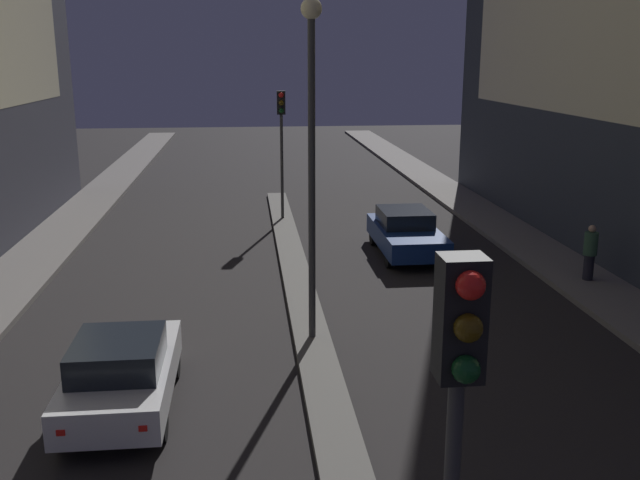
{
  "coord_description": "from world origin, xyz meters",
  "views": [
    {
      "loc": [
        -1.46,
        -1.81,
        6.49
      ],
      "look_at": [
        0.29,
        14.62,
        2.21
      ],
      "focal_mm": 40.0,
      "sensor_mm": 36.0,
      "label": 1
    }
  ],
  "objects_px": {
    "street_lamp": "(312,129)",
    "traffic_light_mid": "(281,126)",
    "pedestrian_on_right_sidewalk": "(590,251)",
    "traffic_light_near": "(455,438)",
    "car_right_lane": "(406,232)",
    "car_left_lane": "(122,372)"
  },
  "relations": [
    {
      "from": "street_lamp",
      "to": "pedestrian_on_right_sidewalk",
      "type": "xyz_separation_m",
      "value": [
        8.41,
        3.44,
        -3.95
      ]
    },
    {
      "from": "traffic_light_mid",
      "to": "car_left_lane",
      "type": "relative_size",
      "value": 1.22
    },
    {
      "from": "traffic_light_near",
      "to": "pedestrian_on_right_sidewalk",
      "type": "xyz_separation_m",
      "value": [
        8.41,
        14.41,
        -2.81
      ]
    },
    {
      "from": "traffic_light_mid",
      "to": "street_lamp",
      "type": "height_order",
      "value": "street_lamp"
    },
    {
      "from": "traffic_light_near",
      "to": "traffic_light_mid",
      "type": "distance_m",
      "value": 23.54
    },
    {
      "from": "street_lamp",
      "to": "car_left_lane",
      "type": "bearing_deg",
      "value": -143.06
    },
    {
      "from": "traffic_light_near",
      "to": "traffic_light_mid",
      "type": "bearing_deg",
      "value": 90.0
    },
    {
      "from": "traffic_light_mid",
      "to": "car_right_lane",
      "type": "distance_m",
      "value": 7.25
    },
    {
      "from": "traffic_light_near",
      "to": "pedestrian_on_right_sidewalk",
      "type": "distance_m",
      "value": 16.92
    },
    {
      "from": "traffic_light_mid",
      "to": "pedestrian_on_right_sidewalk",
      "type": "xyz_separation_m",
      "value": [
        8.41,
        -9.13,
        -2.81
      ]
    },
    {
      "from": "street_lamp",
      "to": "car_right_lane",
      "type": "bearing_deg",
      "value": 62.01
    },
    {
      "from": "traffic_light_near",
      "to": "street_lamp",
      "type": "relative_size",
      "value": 0.67
    },
    {
      "from": "car_left_lane",
      "to": "pedestrian_on_right_sidewalk",
      "type": "xyz_separation_m",
      "value": [
        12.25,
        6.34,
        0.25
      ]
    },
    {
      "from": "street_lamp",
      "to": "car_left_lane",
      "type": "relative_size",
      "value": 1.83
    },
    {
      "from": "street_lamp",
      "to": "car_right_lane",
      "type": "relative_size",
      "value": 1.66
    },
    {
      "from": "pedestrian_on_right_sidewalk",
      "to": "car_right_lane",
      "type": "bearing_deg",
      "value": 140.17
    },
    {
      "from": "traffic_light_near",
      "to": "car_left_lane",
      "type": "distance_m",
      "value": 9.45
    },
    {
      "from": "traffic_light_mid",
      "to": "pedestrian_on_right_sidewalk",
      "type": "relative_size",
      "value": 3.08
    },
    {
      "from": "car_right_lane",
      "to": "traffic_light_near",
      "type": "bearing_deg",
      "value": -101.93
    },
    {
      "from": "traffic_light_near",
      "to": "traffic_light_mid",
      "type": "height_order",
      "value": "same"
    },
    {
      "from": "street_lamp",
      "to": "traffic_light_mid",
      "type": "bearing_deg",
      "value": 90.0
    },
    {
      "from": "pedestrian_on_right_sidewalk",
      "to": "traffic_light_mid",
      "type": "bearing_deg",
      "value": 132.64
    }
  ]
}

